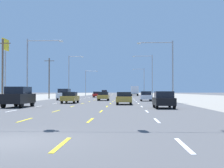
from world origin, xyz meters
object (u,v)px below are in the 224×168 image
streetlight_left_row_2 (87,81)px  streetlight_right_row_1 (150,73)px  sedan_center_turn_farther (103,96)px  streetlight_right_row_0 (168,65)px  hatchback_far_right_far (146,96)px  hatchback_far_right_nearest (164,100)px  sedan_inner_left_distant_a (97,94)px  streetlight_left_row_0 (32,64)px  suv_far_left_near (19,97)px  streetlight_right_row_2 (143,80)px  box_truck_far_right_distant_b (135,90)px  suv_inner_left_distant_c (105,93)px  suv_far_left_farthest (64,94)px  pole_sign_left_row_1 (5,52)px  sedan_inner_left_midfar (70,97)px  streetlight_left_row_1 (70,74)px  sedan_inner_right_mid (124,98)px

streetlight_left_row_2 → streetlight_right_row_1: bearing=-59.2°
sedan_center_turn_farther → streetlight_right_row_0: size_ratio=0.53×
hatchback_far_right_far → hatchback_far_right_nearest: bearing=-89.4°
sedan_inner_left_distant_a → streetlight_left_row_0: bearing=-99.4°
hatchback_far_right_far → streetlight_right_row_0: size_ratio=0.46×
suv_far_left_near → sedan_inner_left_distant_a: size_ratio=1.09×
suv_far_left_near → streetlight_right_row_0: bearing=39.4°
streetlight_right_row_2 → hatchback_far_right_nearest: bearing=-91.9°
box_truck_far_right_distant_b → suv_inner_left_distant_c: bearing=154.5°
suv_far_left_farthest → streetlight_left_row_2: size_ratio=0.55×
hatchback_far_right_far → streetlight_left_row_0: size_ratio=0.44×
pole_sign_left_row_1 → streetlight_left_row_0: (7.57, -9.73, -2.97)m
sedan_inner_left_midfar → streetlight_left_row_1: 36.34m
suv_far_left_near → box_truck_far_right_distant_b: 77.23m
sedan_inner_left_midfar → streetlight_left_row_2: 68.27m
hatchback_far_right_far → streetlight_right_row_0: 8.13m
suv_far_left_near → streetlight_right_row_1: (16.40, 45.78, 5.00)m
box_truck_far_right_distant_b → streetlight_right_row_2: size_ratio=0.76×
sedan_center_turn_farther → suv_far_left_farthest: bearing=159.2°
sedan_inner_left_distant_a → pole_sign_left_row_1: (-13.49, -26.05, 7.54)m
sedan_inner_left_distant_a → suv_inner_left_distant_c: size_ratio=0.92×
sedan_center_turn_farther → streetlight_right_row_2: streetlight_right_row_2 is taller
suv_far_left_farthest → pole_sign_left_row_1: bearing=-171.3°
suv_far_left_farthest → streetlight_right_row_0: (16.62, -11.27, 4.08)m
suv_far_left_near → pole_sign_left_row_1: 26.32m
suv_far_left_near → sedan_center_turn_farther: bearing=72.9°
streetlight_left_row_2 → box_truck_far_right_distant_b: bearing=-7.5°
sedan_inner_right_mid → hatchback_far_right_far: (3.40, 12.97, 0.03)m
sedan_center_turn_farther → streetlight_left_row_0: streetlight_left_row_0 is taller
hatchback_far_right_far → box_truck_far_right_distant_b: bearing=90.1°
pole_sign_left_row_1 → streetlight_left_row_0: pole_sign_left_row_1 is taller
sedan_inner_left_distant_a → box_truck_far_right_distant_b: 28.85m
sedan_center_turn_farther → streetlight_right_row_1: 26.26m
sedan_center_turn_farther → streetlight_right_row_1: bearing=68.0°
hatchback_far_right_nearest → streetlight_left_row_2: (-16.74, 79.71, 4.42)m
hatchback_far_right_far → sedan_center_turn_farther: size_ratio=0.87×
suv_inner_left_distant_c → streetlight_right_row_1: (13.38, -35.26, 5.00)m
sedan_inner_left_distant_a → pole_sign_left_row_1: bearing=-117.4°
hatchback_far_right_nearest → hatchback_far_right_far: same height
streetlight_right_row_1 → box_truck_far_right_distant_b: bearing=95.4°
suv_far_left_farthest → box_truck_far_right_distant_b: (13.90, 51.40, 0.81)m
sedan_inner_right_mid → sedan_center_turn_farther: size_ratio=1.00×
sedan_inner_right_mid → suv_far_left_farthest: 20.77m
hatchback_far_right_far → box_truck_far_right_distant_b: (-0.06, 56.32, 1.05)m
sedan_inner_right_mid → streetlight_left_row_0: (-12.98, 6.62, 4.57)m
hatchback_far_right_nearest → suv_inner_left_distant_c: (-10.82, 82.55, 0.24)m
pole_sign_left_row_1 → streetlight_right_row_2: size_ratio=1.12×
sedan_inner_right_mid → streetlight_left_row_1: (-13.28, 39.05, 5.11)m
suv_inner_left_distant_c → suv_far_left_near: bearing=-92.1°
suv_far_left_near → pole_sign_left_row_1: size_ratio=0.46×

